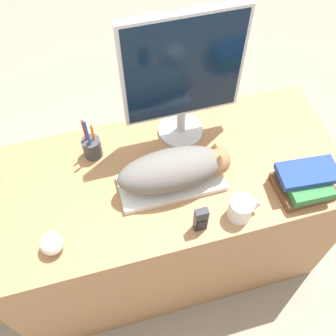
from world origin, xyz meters
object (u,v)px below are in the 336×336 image
Objects in this scene: pen_cup at (92,147)px; cat at (177,169)px; baseball at (52,243)px; coffee_mug at (241,209)px; phone at (201,220)px; book_stack at (305,181)px; monitor at (183,74)px; keyboard at (171,183)px.

cat is at bearing -37.99° from pen_cup.
coffee_mug is at bearing -4.31° from baseball.
cat is 3.58× the size of coffee_mug.
coffee_mug is 0.99× the size of phone.
phone is (-0.15, -0.01, 0.01)m from coffee_mug.
book_stack is at bearing 9.29° from coffee_mug.
monitor reaches higher than phone.
monitor is 0.51m from coffee_mug.
cat reaches higher than phone.
cat is at bearing 97.79° from phone.
pen_cup is (-0.28, 0.22, -0.05)m from cat.
cat is 0.47m from book_stack.
baseball is at bearing -162.84° from keyboard.
pen_cup is 0.96× the size of book_stack.
monitor reaches higher than coffee_mug.
phone is at bearing -172.91° from book_stack.
coffee_mug is at bearing -46.54° from cat.
book_stack is (0.42, 0.05, -0.01)m from phone.
book_stack is (0.92, -0.01, 0.01)m from baseball.
monitor is 0.59m from book_stack.
keyboard is 0.28m from coffee_mug.
monitor is at bearing 102.32° from coffee_mug.
pen_cup is at bearing 142.01° from cat.
pen_cup is at bearing 61.45° from baseball.
keyboard is 1.75× the size of book_stack.
pen_cup is at bearing 138.39° from coffee_mug.
monitor reaches higher than pen_cup.
keyboard is 4.91× the size of baseball.
baseball is (-0.45, -0.14, 0.03)m from keyboard.
coffee_mug is at bearing -77.68° from monitor.
pen_cup is at bearing 139.84° from keyboard.
monitor is 4.70× the size of phone.
baseball is at bearing 173.43° from phone.
cat reaches higher than baseball.
book_stack is (0.36, -0.38, -0.27)m from monitor.
pen_cup is 2.69× the size of baseball.
monitor is 2.49× the size of book_stack.
phone is at bearing -97.81° from monitor.
cat is 1.88× the size of book_stack.
keyboard is 3.34× the size of coffee_mug.
pen_cup reaches higher than baseball.
phone is at bearing -76.41° from keyboard.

